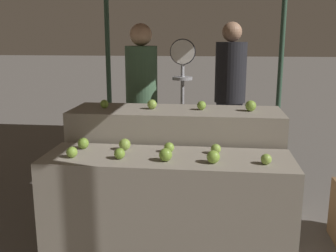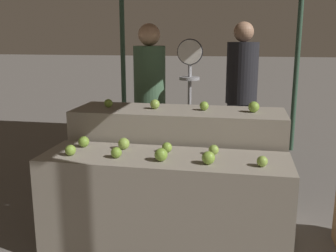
# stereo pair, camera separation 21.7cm
# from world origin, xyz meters

# --- Properties ---
(display_counter_front) EXTENTS (1.76, 0.55, 0.76)m
(display_counter_front) POSITION_xyz_m (0.00, 0.00, 0.38)
(display_counter_front) COLOR gray
(display_counter_front) RESTS_ON ground_plane
(display_counter_back) EXTENTS (1.76, 0.55, 0.98)m
(display_counter_back) POSITION_xyz_m (0.00, 0.60, 0.49)
(display_counter_back) COLOR gray
(display_counter_back) RESTS_ON ground_plane
(apple_front_0) EXTENTS (0.08, 0.08, 0.08)m
(apple_front_0) POSITION_xyz_m (-0.66, -0.11, 0.79)
(apple_front_0) COLOR #84AD3D
(apple_front_0) RESTS_ON display_counter_front
(apple_front_1) EXTENTS (0.08, 0.08, 0.08)m
(apple_front_1) POSITION_xyz_m (-0.32, -0.10, 0.79)
(apple_front_1) COLOR #7AA338
(apple_front_1) RESTS_ON display_counter_front
(apple_front_2) EXTENTS (0.09, 0.09, 0.09)m
(apple_front_2) POSITION_xyz_m (0.00, -0.11, 0.80)
(apple_front_2) COLOR #7AA338
(apple_front_2) RESTS_ON display_counter_front
(apple_front_3) EXTENTS (0.09, 0.09, 0.09)m
(apple_front_3) POSITION_xyz_m (0.32, -0.12, 0.80)
(apple_front_3) COLOR #84AD3D
(apple_front_3) RESTS_ON display_counter_front
(apple_front_4) EXTENTS (0.07, 0.07, 0.07)m
(apple_front_4) POSITION_xyz_m (0.67, -0.10, 0.79)
(apple_front_4) COLOR #8EB247
(apple_front_4) RESTS_ON display_counter_front
(apple_front_5) EXTENTS (0.08, 0.08, 0.08)m
(apple_front_5) POSITION_xyz_m (-0.65, 0.12, 0.80)
(apple_front_5) COLOR #7AA338
(apple_front_5) RESTS_ON display_counter_front
(apple_front_6) EXTENTS (0.09, 0.09, 0.09)m
(apple_front_6) POSITION_xyz_m (-0.33, 0.12, 0.80)
(apple_front_6) COLOR #8EB247
(apple_front_6) RESTS_ON display_counter_front
(apple_front_7) EXTENTS (0.07, 0.07, 0.07)m
(apple_front_7) POSITION_xyz_m (0.00, 0.10, 0.79)
(apple_front_7) COLOR #84AD3D
(apple_front_7) RESTS_ON display_counter_front
(apple_front_8) EXTENTS (0.07, 0.07, 0.07)m
(apple_front_8) POSITION_xyz_m (0.34, 0.10, 0.79)
(apple_front_8) COLOR #8EB247
(apple_front_8) RESTS_ON display_counter_front
(apple_back_0) EXTENTS (0.07, 0.07, 0.07)m
(apple_back_0) POSITION_xyz_m (-0.61, 0.60, 1.02)
(apple_back_0) COLOR #84AD3D
(apple_back_0) RESTS_ON display_counter_back
(apple_back_1) EXTENTS (0.08, 0.08, 0.08)m
(apple_back_1) POSITION_xyz_m (-0.20, 0.60, 1.02)
(apple_back_1) COLOR #8EB247
(apple_back_1) RESTS_ON display_counter_back
(apple_back_2) EXTENTS (0.08, 0.08, 0.08)m
(apple_back_2) POSITION_xyz_m (0.21, 0.61, 1.02)
(apple_back_2) COLOR #84AD3D
(apple_back_2) RESTS_ON display_counter_back
(apple_back_3) EXTENTS (0.09, 0.09, 0.09)m
(apple_back_3) POSITION_xyz_m (0.62, 0.60, 1.02)
(apple_back_3) COLOR #84AD3D
(apple_back_3) RESTS_ON display_counter_back
(produce_scale) EXTENTS (0.25, 0.20, 1.56)m
(produce_scale) POSITION_xyz_m (0.00, 1.28, 1.12)
(produce_scale) COLOR #99999E
(produce_scale) RESTS_ON ground_plane
(person_vendor_at_scale) EXTENTS (0.40, 0.40, 1.71)m
(person_vendor_at_scale) POSITION_xyz_m (-0.43, 1.38, 1.00)
(person_vendor_at_scale) COLOR #2D2D38
(person_vendor_at_scale) RESTS_ON ground_plane
(person_customer_left) EXTENTS (0.49, 0.49, 1.75)m
(person_customer_left) POSITION_xyz_m (0.51, 2.09, 1.01)
(person_customer_left) COLOR #2D2D38
(person_customer_left) RESTS_ON ground_plane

